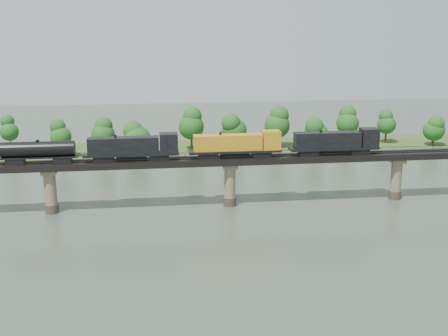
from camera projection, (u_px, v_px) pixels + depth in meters
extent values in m
plane|color=#344032|center=(253.00, 258.00, 101.18)|extent=(400.00, 400.00, 0.00)
cube|color=#2E461C|center=(207.00, 150.00, 182.52)|extent=(300.00, 24.00, 1.60)
cylinder|color=#473A2D|center=(52.00, 208.00, 124.76)|extent=(3.00, 3.00, 2.00)
cylinder|color=#8F7D5D|center=(50.00, 189.00, 123.62)|extent=(2.60, 2.60, 9.00)
cube|color=#8F7D5D|center=(49.00, 172.00, 122.61)|extent=(3.20, 3.20, 1.00)
cylinder|color=#473A2D|center=(230.00, 201.00, 129.70)|extent=(3.00, 3.00, 2.00)
cylinder|color=#8F7D5D|center=(230.00, 183.00, 128.56)|extent=(2.60, 2.60, 9.00)
cube|color=#8F7D5D|center=(230.00, 166.00, 127.55)|extent=(3.20, 3.20, 1.00)
cylinder|color=#473A2D|center=(395.00, 195.00, 134.64)|extent=(3.00, 3.00, 2.00)
cylinder|color=#8F7D5D|center=(396.00, 177.00, 133.50)|extent=(2.60, 2.60, 9.00)
cube|color=#8F7D5D|center=(397.00, 160.00, 132.49)|extent=(3.20, 3.20, 1.00)
cube|color=black|center=(230.00, 160.00, 127.23)|extent=(220.00, 5.00, 1.50)
cube|color=black|center=(230.00, 158.00, 126.30)|extent=(220.00, 0.12, 0.16)
cube|color=black|center=(230.00, 156.00, 127.74)|extent=(220.00, 0.12, 0.16)
cube|color=black|center=(231.00, 157.00, 124.56)|extent=(220.00, 0.10, 0.10)
cube|color=black|center=(229.00, 152.00, 129.17)|extent=(220.00, 0.10, 0.10)
cube|color=black|center=(231.00, 158.00, 124.65)|extent=(0.08, 0.08, 0.70)
cube|color=black|center=(229.00, 153.00, 129.26)|extent=(0.08, 0.08, 0.70)
cylinder|color=#382619|center=(11.00, 148.00, 173.54)|extent=(0.70, 0.70, 3.71)
sphere|color=#164714|center=(9.00, 132.00, 172.28)|extent=(5.67, 5.67, 5.67)
sphere|color=#164714|center=(8.00, 122.00, 171.50)|extent=(4.25, 4.25, 4.25)
cylinder|color=#382619|center=(62.00, 152.00, 168.05)|extent=(0.70, 0.70, 3.51)
sphere|color=#164714|center=(61.00, 137.00, 166.87)|extent=(6.31, 6.31, 6.31)
sphere|color=#164714|center=(60.00, 127.00, 166.12)|extent=(4.73, 4.73, 4.73)
cylinder|color=#382619|center=(104.00, 149.00, 172.00)|extent=(0.70, 0.70, 3.34)
sphere|color=#164714|center=(103.00, 135.00, 170.87)|extent=(7.18, 7.18, 7.18)
sphere|color=#164714|center=(103.00, 126.00, 170.16)|extent=(5.39, 5.39, 5.39)
cylinder|color=#382619|center=(138.00, 151.00, 170.75)|extent=(0.70, 0.70, 2.83)
sphere|color=#164714|center=(137.00, 139.00, 169.79)|extent=(8.26, 8.26, 8.26)
sphere|color=#164714|center=(137.00, 131.00, 169.20)|extent=(6.19, 6.19, 6.19)
cylinder|color=#382619|center=(192.00, 143.00, 178.96)|extent=(0.70, 0.70, 3.96)
sphere|color=#164714|center=(191.00, 127.00, 177.62)|extent=(8.07, 8.07, 8.07)
sphere|color=#164714|center=(191.00, 117.00, 176.79)|extent=(6.05, 6.05, 6.05)
cylinder|color=#382619|center=(234.00, 144.00, 179.26)|extent=(0.70, 0.70, 3.27)
sphere|color=#164714|center=(234.00, 131.00, 178.15)|extent=(8.03, 8.03, 8.03)
sphere|color=#164714|center=(234.00, 122.00, 177.46)|extent=(6.02, 6.02, 6.02)
cylinder|color=#382619|center=(277.00, 141.00, 182.04)|extent=(0.70, 0.70, 3.92)
sphere|color=#164714|center=(277.00, 125.00, 180.72)|extent=(8.29, 8.29, 8.29)
sphere|color=#164714|center=(277.00, 115.00, 179.89)|extent=(6.21, 6.21, 6.21)
cylinder|color=#382619|center=(315.00, 146.00, 176.83)|extent=(0.70, 0.70, 3.02)
sphere|color=#164714|center=(316.00, 134.00, 175.81)|extent=(7.74, 7.74, 7.74)
sphere|color=#164714|center=(316.00, 126.00, 175.17)|extent=(5.80, 5.80, 5.80)
cylinder|color=#382619|center=(347.00, 139.00, 186.69)|extent=(0.70, 0.70, 3.80)
sphere|color=#164714|center=(347.00, 124.00, 185.40)|extent=(7.47, 7.47, 7.47)
sphere|color=#164714|center=(348.00, 114.00, 184.60)|extent=(5.60, 5.60, 5.60)
cylinder|color=#382619|center=(386.00, 138.00, 188.65)|extent=(0.70, 0.70, 3.38)
sphere|color=#164714|center=(387.00, 125.00, 187.50)|extent=(6.23, 6.23, 6.23)
sphere|color=#164714|center=(387.00, 116.00, 186.79)|extent=(4.67, 4.67, 4.67)
cylinder|color=#382619|center=(433.00, 141.00, 184.81)|extent=(0.70, 0.70, 2.77)
sphere|color=#164714|center=(434.00, 130.00, 183.87)|extent=(7.04, 7.04, 7.04)
sphere|color=#164714|center=(435.00, 123.00, 183.28)|extent=(5.28, 5.28, 5.28)
cube|color=black|center=(359.00, 151.00, 130.64)|extent=(4.41, 2.65, 1.21)
cube|color=black|center=(308.00, 152.00, 129.14)|extent=(4.41, 2.65, 1.21)
cube|color=black|center=(334.00, 148.00, 129.70)|extent=(20.96, 3.31, 0.55)
cube|color=black|center=(327.00, 140.00, 128.97)|extent=(15.45, 2.98, 3.53)
cube|color=black|center=(369.00, 137.00, 130.12)|extent=(3.97, 3.31, 4.19)
cylinder|color=black|center=(334.00, 151.00, 129.85)|extent=(6.62, 1.54, 1.54)
cube|color=black|center=(261.00, 154.00, 127.78)|extent=(4.41, 2.65, 1.21)
cube|color=black|center=(208.00, 155.00, 126.28)|extent=(4.41, 2.65, 1.21)
cube|color=black|center=(235.00, 151.00, 126.83)|extent=(20.96, 3.31, 0.55)
cube|color=orange|center=(228.00, 142.00, 126.11)|extent=(15.45, 2.98, 3.53)
cube|color=orange|center=(271.00, 140.00, 127.25)|extent=(3.97, 3.31, 4.19)
cylinder|color=black|center=(235.00, 154.00, 126.99)|extent=(6.62, 1.54, 1.54)
cube|color=black|center=(159.00, 157.00, 124.92)|extent=(4.41, 2.65, 1.21)
cube|color=black|center=(104.00, 158.00, 123.42)|extent=(4.41, 2.65, 1.21)
cube|color=black|center=(131.00, 154.00, 123.97)|extent=(20.96, 3.31, 0.55)
cube|color=black|center=(123.00, 145.00, 123.25)|extent=(15.45, 2.98, 3.53)
cube|color=black|center=(169.00, 143.00, 124.39)|extent=(3.97, 3.31, 4.19)
cylinder|color=black|center=(132.00, 157.00, 124.13)|extent=(6.62, 1.54, 1.54)
cube|color=black|center=(63.00, 160.00, 122.33)|extent=(3.86, 2.43, 1.21)
cube|color=black|center=(15.00, 161.00, 121.10)|extent=(3.86, 2.43, 1.21)
cube|color=black|center=(39.00, 157.00, 121.53)|extent=(16.55, 2.65, 0.33)
cylinder|color=black|center=(38.00, 149.00, 121.09)|extent=(15.45, 3.31, 3.31)
cylinder|color=black|center=(37.00, 141.00, 120.64)|extent=(0.77, 0.77, 0.55)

